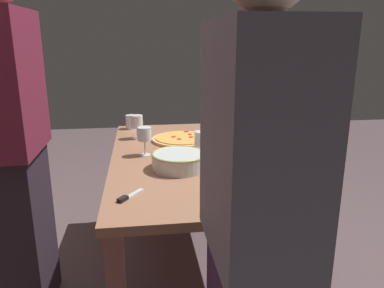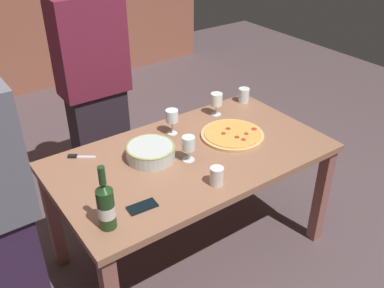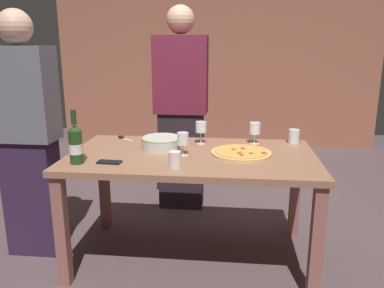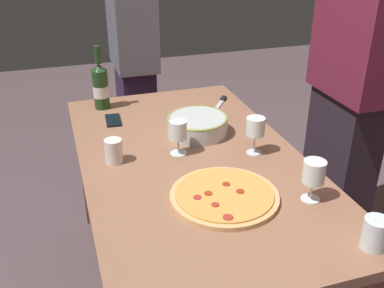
{
  "view_description": "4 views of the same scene",
  "coord_description": "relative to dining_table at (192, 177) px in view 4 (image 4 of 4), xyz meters",
  "views": [
    {
      "loc": [
        -2.01,
        0.28,
        1.39
      ],
      "look_at": [
        0.0,
        0.0,
        0.82
      ],
      "focal_mm": 35.18,
      "sensor_mm": 36.0,
      "label": 1
    },
    {
      "loc": [
        -1.21,
        -1.7,
        2.08
      ],
      "look_at": [
        0.0,
        0.0,
        0.82
      ],
      "focal_mm": 40.22,
      "sensor_mm": 36.0,
      "label": 2
    },
    {
      "loc": [
        0.26,
        -2.42,
        1.45
      ],
      "look_at": [
        0.0,
        0.0,
        0.82
      ],
      "focal_mm": 36.27,
      "sensor_mm": 36.0,
      "label": 3
    },
    {
      "loc": [
        1.56,
        -0.5,
        1.65
      ],
      "look_at": [
        0.0,
        0.0,
        0.82
      ],
      "focal_mm": 42.09,
      "sensor_mm": 36.0,
      "label": 4
    }
  ],
  "objects": [
    {
      "name": "dining_table",
      "position": [
        0.0,
        0.0,
        0.0
      ],
      "size": [
        1.6,
        0.9,
        0.75
      ],
      "color": "#94644A",
      "rests_on": "ground"
    },
    {
      "name": "pizza",
      "position": [
        0.32,
        0.02,
        0.1
      ],
      "size": [
        0.39,
        0.39,
        0.03
      ],
      "color": "#E4AB6B",
      "rests_on": "dining_table"
    },
    {
      "name": "serving_bowl",
      "position": [
        -0.22,
        0.1,
        0.14
      ],
      "size": [
        0.28,
        0.28,
        0.08
      ],
      "color": "silver",
      "rests_on": "dining_table"
    },
    {
      "name": "wine_bottle",
      "position": [
        -0.67,
        -0.28,
        0.21
      ],
      "size": [
        0.08,
        0.08,
        0.33
      ],
      "color": "#203D1B",
      "rests_on": "dining_table"
    },
    {
      "name": "wine_glass_near_pizza",
      "position": [
        0.42,
        0.31,
        0.2
      ],
      "size": [
        0.08,
        0.08,
        0.15
      ],
      "color": "white",
      "rests_on": "dining_table"
    },
    {
      "name": "wine_glass_by_bottle",
      "position": [
        0.04,
        0.26,
        0.21
      ],
      "size": [
        0.08,
        0.08,
        0.16
      ],
      "color": "white",
      "rests_on": "dining_table"
    },
    {
      "name": "wine_glass_far_left",
      "position": [
        -0.05,
        -0.04,
        0.19
      ],
      "size": [
        0.07,
        0.07,
        0.15
      ],
      "color": "white",
      "rests_on": "dining_table"
    },
    {
      "name": "cup_amber",
      "position": [
        -0.07,
        -0.31,
        0.14
      ],
      "size": [
        0.07,
        0.07,
        0.1
      ],
      "primitive_type": "cylinder",
      "color": "white",
      "rests_on": "dining_table"
    },
    {
      "name": "cup_ceramic",
      "position": [
        0.7,
        0.35,
        0.14
      ],
      "size": [
        0.08,
        0.08,
        0.1
      ],
      "primitive_type": "cylinder",
      "color": "white",
      "rests_on": "dining_table"
    },
    {
      "name": "cell_phone",
      "position": [
        -0.47,
        -0.25,
        0.1
      ],
      "size": [
        0.15,
        0.08,
        0.01
      ],
      "primitive_type": "cube",
      "rotation": [
        0.0,
        0.0,
        1.5
      ],
      "color": "black",
      "rests_on": "dining_table"
    },
    {
      "name": "pizza_knife",
      "position": [
        -0.55,
        0.34,
        0.1
      ],
      "size": [
        0.14,
        0.11,
        0.02
      ],
      "color": "silver",
      "rests_on": "dining_table"
    },
    {
      "name": "person_host",
      "position": [
        -1.11,
        -0.02,
        0.19
      ],
      "size": [
        0.41,
        0.24,
        1.66
      ],
      "rotation": [
        0.0,
        0.0,
        0.02
      ],
      "color": "#301D39",
      "rests_on": "ground"
    },
    {
      "name": "person_guest_left",
      "position": [
        -0.19,
        0.88,
        0.24
      ],
      "size": [
        0.45,
        0.24,
        1.76
      ],
      "rotation": [
        0.0,
        0.0,
        -1.36
      ],
      "color": "#2A1F28",
      "rests_on": "ground"
    }
  ]
}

